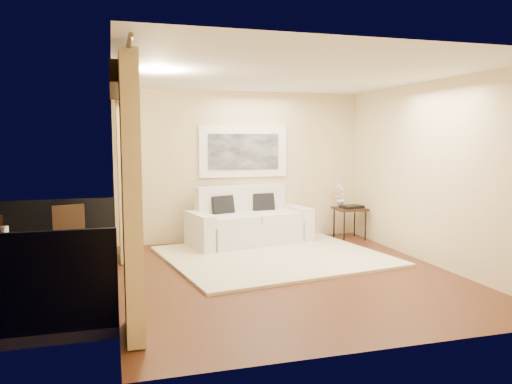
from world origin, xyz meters
name	(u,v)px	position (x,y,z in m)	size (l,w,h in m)	color
floor	(288,275)	(0.00, 0.00, 0.00)	(5.00, 5.00, 0.00)	#502917
room_shell	(122,83)	(-2.13, 0.00, 2.52)	(5.00, 6.40, 5.00)	white
balcony	(25,282)	(-3.31, 0.00, 0.18)	(1.81, 2.60, 1.17)	#605B56
curtains	(126,182)	(-2.11, 0.00, 1.34)	(0.16, 4.80, 2.64)	#D0B580
artwork	(243,152)	(0.02, 2.46, 1.62)	(1.62, 0.07, 0.92)	white
rug	(274,256)	(0.13, 1.03, 0.02)	(3.23, 2.81, 0.04)	beige
sofa	(248,224)	(0.01, 2.09, 0.36)	(2.25, 1.32, 1.02)	white
side_table	(350,211)	(1.93, 2.00, 0.52)	(0.55, 0.55, 0.58)	black
tray	(352,207)	(1.96, 1.97, 0.61)	(0.38, 0.28, 0.05)	black
orchid	(340,194)	(1.82, 2.17, 0.82)	(0.25, 0.17, 0.47)	white
balcony_chair_far	(67,234)	(-2.89, 0.90, 0.56)	(0.52, 0.53, 0.97)	black
glass_a	(4,232)	(-3.46, -0.18, 0.82)	(0.06, 0.06, 0.12)	white
glass_b	(6,231)	(-3.45, -0.15, 0.82)	(0.06, 0.06, 0.12)	white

